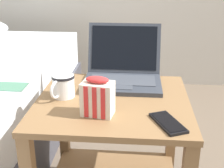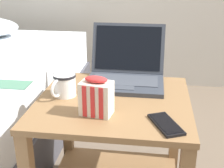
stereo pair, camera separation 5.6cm
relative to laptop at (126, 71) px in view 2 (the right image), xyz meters
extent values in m
cube|color=olive|center=(-0.03, -0.20, -0.06)|extent=(0.59, 0.56, 0.02)
cube|color=olive|center=(-0.29, 0.06, -0.33)|extent=(0.04, 0.04, 0.53)
cube|color=olive|center=(0.24, 0.06, -0.33)|extent=(0.04, 0.04, 0.53)
cube|color=#333842|center=(0.00, -0.05, -0.04)|extent=(0.33, 0.23, 0.02)
cube|color=#424751|center=(0.00, -0.03, -0.03)|extent=(0.28, 0.13, 0.00)
cube|color=#424751|center=(0.00, -0.11, -0.03)|extent=(0.09, 0.05, 0.00)
cube|color=#333842|center=(0.00, 0.10, 0.08)|extent=(0.33, 0.09, 0.22)
cube|color=black|center=(0.00, 0.10, 0.08)|extent=(0.30, 0.07, 0.19)
cube|color=silver|center=(-0.06, 0.13, 0.14)|extent=(0.04, 0.02, 0.04)
cube|color=blue|center=(-0.09, 0.11, 0.09)|extent=(0.03, 0.01, 0.03)
cube|color=yellow|center=(-0.07, 0.10, 0.05)|extent=(0.04, 0.01, 0.04)
cube|color=blue|center=(0.08, 0.10, 0.04)|extent=(0.03, 0.01, 0.03)
cylinder|color=white|center=(-0.22, -0.18, 0.00)|extent=(0.09, 0.09, 0.09)
cylinder|color=black|center=(-0.22, -0.18, 0.04)|extent=(0.09, 0.09, 0.01)
cylinder|color=black|center=(-0.22, -0.18, 0.03)|extent=(0.08, 0.08, 0.01)
torus|color=white|center=(-0.24, -0.23, 0.00)|extent=(0.04, 0.07, 0.07)
cube|color=silver|center=(-0.07, -0.32, 0.01)|extent=(0.12, 0.09, 0.12)
cube|color=red|center=(-0.10, -0.36, 0.01)|extent=(0.02, 0.00, 0.11)
cube|color=red|center=(-0.08, -0.36, 0.01)|extent=(0.02, 0.00, 0.11)
cube|color=red|center=(-0.05, -0.37, 0.01)|extent=(0.02, 0.00, 0.11)
ellipsoid|color=red|center=(-0.07, -0.32, 0.08)|extent=(0.09, 0.06, 0.02)
cube|color=black|center=(0.17, -0.38, -0.04)|extent=(0.12, 0.17, 0.01)
cube|color=black|center=(0.17, -0.38, -0.04)|extent=(0.11, 0.15, 0.00)
camera|label=1|loc=(0.06, -1.29, 0.45)|focal=50.00mm
camera|label=2|loc=(0.12, -1.28, 0.45)|focal=50.00mm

